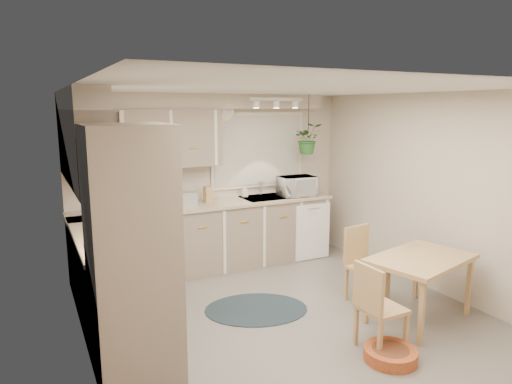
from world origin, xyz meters
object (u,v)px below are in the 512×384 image
Objects in this scene: microwave at (297,184)px; chair_back at (368,266)px; dining_table at (419,288)px; chair_left at (382,306)px; pet_bed at (390,354)px; braided_rug at (256,309)px.

chair_back is at bearing -90.54° from microwave.
chair_back is (-0.18, 0.60, 0.09)m from dining_table.
chair_back reaches higher than chair_left.
dining_table is at bearing 98.78° from chair_back.
dining_table reaches higher than pet_bed.
pet_bed is (-0.65, -1.09, -0.38)m from chair_back.
microwave is at bearing 91.90° from dining_table.
dining_table is 2.33× the size of pet_bed.
dining_table is at bearing -85.11° from microwave.
dining_table is 0.82m from chair_left.
microwave is (1.35, 1.35, 1.11)m from braided_rug.
microwave is (0.69, 2.61, 0.70)m from chair_left.
dining_table is at bearing -34.39° from braided_rug.
microwave is (0.11, 1.73, 0.68)m from chair_back.
braided_rug is 1.58m from pet_bed.
microwave is at bearing 44.99° from braided_rug.
microwave is (0.75, 2.81, 1.06)m from pet_bed.
pet_bed is (0.60, -1.46, 0.05)m from braided_rug.
chair_left is at bearing -159.88° from dining_table.
chair_back reaches higher than pet_bed.
chair_left is (-0.76, -0.28, 0.07)m from dining_table.
chair_left is 0.96× the size of chair_back.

